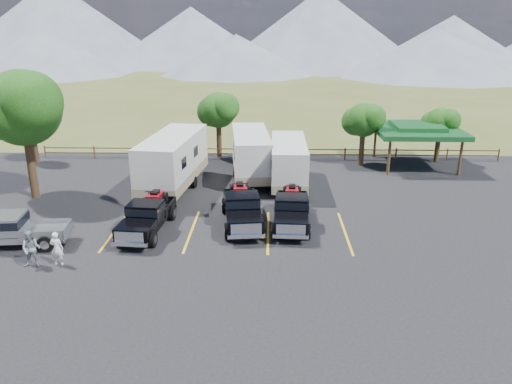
{
  "coord_description": "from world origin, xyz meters",
  "views": [
    {
      "loc": [
        2.05,
        -19.9,
        10.39
      ],
      "look_at": [
        1.32,
        5.81,
        1.6
      ],
      "focal_mm": 35.0,
      "sensor_mm": 36.0,
      "label": 1
    }
  ],
  "objects_px": {
    "trailer_right": "(289,163)",
    "pickup_silver": "(13,230)",
    "pavilion": "(417,130)",
    "trailer_center": "(251,155)",
    "trailer_left": "(173,161)",
    "rig_right": "(292,209)",
    "person_b": "(31,249)",
    "rig_left": "(147,215)",
    "rig_center": "(242,207)",
    "tree_big_nw": "(22,108)",
    "person_a": "(57,249)"
  },
  "relations": [
    {
      "from": "rig_center",
      "to": "trailer_center",
      "type": "height_order",
      "value": "trailer_center"
    },
    {
      "from": "trailer_center",
      "to": "trailer_left",
      "type": "bearing_deg",
      "value": -158.28
    },
    {
      "from": "tree_big_nw",
      "to": "rig_center",
      "type": "xyz_separation_m",
      "value": [
        13.13,
        -3.93,
        -4.63
      ]
    },
    {
      "from": "trailer_center",
      "to": "person_b",
      "type": "bearing_deg",
      "value": -129.49
    },
    {
      "from": "rig_right",
      "to": "trailer_right",
      "type": "height_order",
      "value": "trailer_right"
    },
    {
      "from": "tree_big_nw",
      "to": "rig_left",
      "type": "xyz_separation_m",
      "value": [
        8.29,
        -5.09,
        -4.68
      ]
    },
    {
      "from": "rig_left",
      "to": "rig_right",
      "type": "bearing_deg",
      "value": 13.28
    },
    {
      "from": "rig_center",
      "to": "trailer_left",
      "type": "height_order",
      "value": "trailer_left"
    },
    {
      "from": "trailer_left",
      "to": "trailer_center",
      "type": "xyz_separation_m",
      "value": [
        4.92,
        2.54,
        -0.17
      ]
    },
    {
      "from": "trailer_right",
      "to": "person_b",
      "type": "relative_size",
      "value": 5.0
    },
    {
      "from": "pavilion",
      "to": "trailer_center",
      "type": "xyz_separation_m",
      "value": [
        -12.25,
        -3.52,
        -1.08
      ]
    },
    {
      "from": "rig_right",
      "to": "rig_left",
      "type": "bearing_deg",
      "value": -168.49
    },
    {
      "from": "rig_right",
      "to": "trailer_center",
      "type": "distance_m",
      "value": 8.82
    },
    {
      "from": "rig_right",
      "to": "trailer_left",
      "type": "relative_size",
      "value": 0.55
    },
    {
      "from": "trailer_left",
      "to": "trailer_right",
      "type": "bearing_deg",
      "value": 12.79
    },
    {
      "from": "trailer_left",
      "to": "trailer_center",
      "type": "bearing_deg",
      "value": 33.52
    },
    {
      "from": "tree_big_nw",
      "to": "pickup_silver",
      "type": "bearing_deg",
      "value": -72.51
    },
    {
      "from": "trailer_left",
      "to": "trailer_right",
      "type": "distance_m",
      "value": 7.52
    },
    {
      "from": "tree_big_nw",
      "to": "person_b",
      "type": "height_order",
      "value": "tree_big_nw"
    },
    {
      "from": "trailer_right",
      "to": "trailer_left",
      "type": "bearing_deg",
      "value": -173.24
    },
    {
      "from": "trailer_right",
      "to": "pickup_silver",
      "type": "height_order",
      "value": "trailer_right"
    },
    {
      "from": "trailer_right",
      "to": "rig_left",
      "type": "bearing_deg",
      "value": -133.66
    },
    {
      "from": "rig_left",
      "to": "trailer_center",
      "type": "height_order",
      "value": "trailer_center"
    },
    {
      "from": "rig_right",
      "to": "trailer_center",
      "type": "relative_size",
      "value": 0.61
    },
    {
      "from": "pavilion",
      "to": "trailer_center",
      "type": "height_order",
      "value": "trailer_center"
    },
    {
      "from": "rig_left",
      "to": "trailer_left",
      "type": "distance_m",
      "value": 7.07
    },
    {
      "from": "rig_right",
      "to": "trailer_center",
      "type": "height_order",
      "value": "trailer_center"
    },
    {
      "from": "pavilion",
      "to": "trailer_center",
      "type": "relative_size",
      "value": 0.67
    },
    {
      "from": "rig_left",
      "to": "trailer_right",
      "type": "relative_size",
      "value": 0.65
    },
    {
      "from": "trailer_left",
      "to": "rig_right",
      "type": "bearing_deg",
      "value": -32.22
    },
    {
      "from": "rig_center",
      "to": "trailer_left",
      "type": "relative_size",
      "value": 0.59
    },
    {
      "from": "rig_center",
      "to": "trailer_center",
      "type": "xyz_separation_m",
      "value": [
        0.17,
        8.39,
        0.74
      ]
    },
    {
      "from": "rig_left",
      "to": "trailer_left",
      "type": "xyz_separation_m",
      "value": [
        0.09,
        7.01,
        0.96
      ]
    },
    {
      "from": "tree_big_nw",
      "to": "rig_left",
      "type": "distance_m",
      "value": 10.79
    },
    {
      "from": "person_a",
      "to": "trailer_right",
      "type": "bearing_deg",
      "value": -129.1
    },
    {
      "from": "person_a",
      "to": "rig_center",
      "type": "bearing_deg",
      "value": -144.37
    },
    {
      "from": "pavilion",
      "to": "trailer_right",
      "type": "height_order",
      "value": "pavilion"
    },
    {
      "from": "pavilion",
      "to": "rig_left",
      "type": "xyz_separation_m",
      "value": [
        -17.25,
        -13.06,
        -1.87
      ]
    },
    {
      "from": "tree_big_nw",
      "to": "trailer_center",
      "type": "bearing_deg",
      "value": 18.53
    },
    {
      "from": "pickup_silver",
      "to": "person_b",
      "type": "distance_m",
      "value": 2.84
    },
    {
      "from": "tree_big_nw",
      "to": "trailer_right",
      "type": "relative_size",
      "value": 0.91
    },
    {
      "from": "person_b",
      "to": "trailer_left",
      "type": "bearing_deg",
      "value": 61.44
    },
    {
      "from": "rig_right",
      "to": "person_a",
      "type": "relative_size",
      "value": 3.52
    },
    {
      "from": "pickup_silver",
      "to": "rig_right",
      "type": "bearing_deg",
      "value": 96.43
    },
    {
      "from": "rig_left",
      "to": "person_a",
      "type": "xyz_separation_m",
      "value": [
        -3.14,
        -3.93,
        -0.08
      ]
    },
    {
      "from": "rig_center",
      "to": "person_a",
      "type": "xyz_separation_m",
      "value": [
        -7.97,
        -5.09,
        -0.13
      ]
    },
    {
      "from": "tree_big_nw",
      "to": "trailer_right",
      "type": "bearing_deg",
      "value": 9.95
    },
    {
      "from": "rig_right",
      "to": "trailer_center",
      "type": "xyz_separation_m",
      "value": [
        -2.49,
        8.42,
        0.78
      ]
    },
    {
      "from": "person_b",
      "to": "rig_left",
      "type": "bearing_deg",
      "value": 37.1
    },
    {
      "from": "rig_right",
      "to": "pickup_silver",
      "type": "relative_size",
      "value": 1.01
    }
  ]
}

